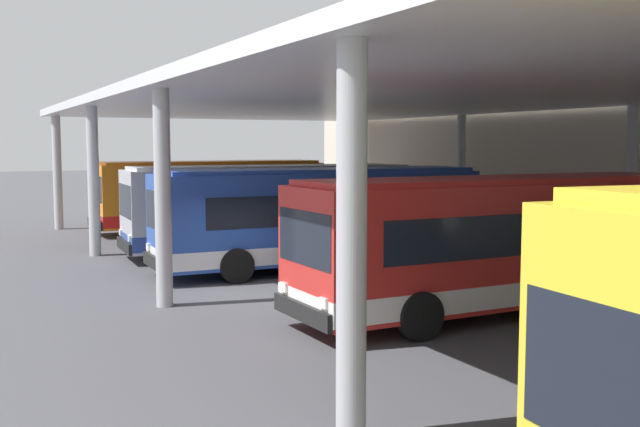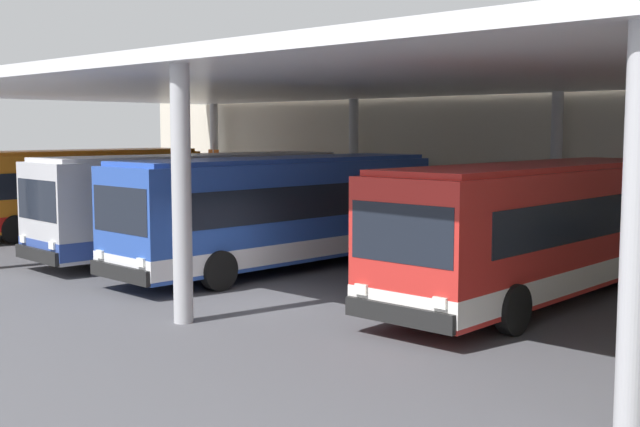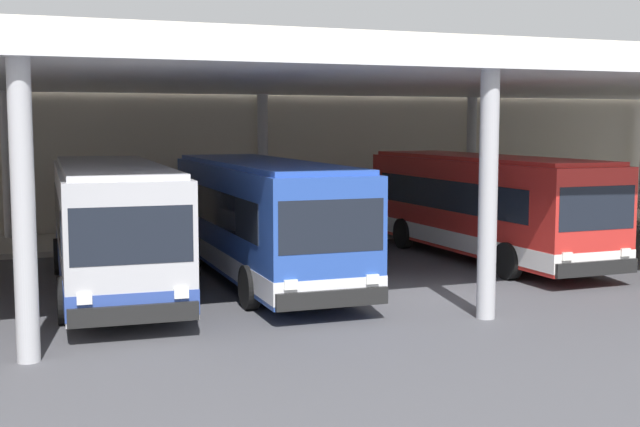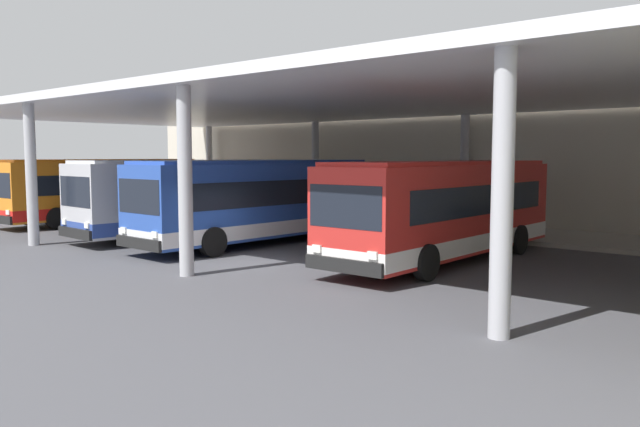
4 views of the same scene
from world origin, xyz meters
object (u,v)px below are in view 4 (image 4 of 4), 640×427
at_px(bus_nearest_bay, 103,189).
at_px(bus_middle_bay, 260,200).
at_px(bus_second_bay, 196,196).
at_px(bus_far_bay, 446,209).
at_px(banner_sign, 209,179).

distance_m(bus_nearest_bay, bus_middle_bay, 11.78).
relative_size(bus_second_bay, bus_middle_bay, 1.01).
xyz_separation_m(bus_nearest_bay, bus_middle_bay, (11.78, -0.38, 0.00)).
height_order(bus_second_bay, bus_far_bay, same).
distance_m(bus_middle_bay, bus_far_bay, 7.44).
distance_m(bus_far_bay, banner_sign, 20.66).
height_order(bus_nearest_bay, banner_sign, banner_sign).
distance_m(bus_middle_bay, banner_sign, 14.40).
height_order(bus_nearest_bay, bus_middle_bay, same).
relative_size(bus_nearest_bay, bus_middle_bay, 1.00).
bearing_deg(bus_far_bay, bus_second_bay, -174.60).
bearing_deg(bus_nearest_bay, bus_far_bay, 2.06).
bearing_deg(banner_sign, bus_second_bay, -42.19).
bearing_deg(bus_middle_bay, bus_far_bay, 8.22).
relative_size(bus_second_bay, bus_far_bay, 1.01).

